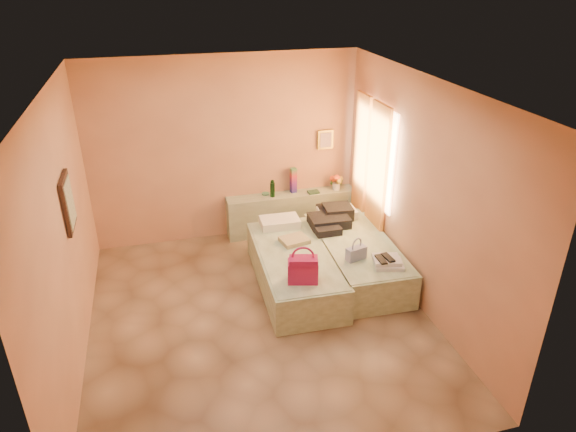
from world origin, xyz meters
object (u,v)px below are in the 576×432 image
object	(u,v)px
headboard_ledge	(291,212)
bed_right	(356,257)
towel_stack	(389,262)
blue_handbag	(356,253)
green_book	(313,192)
magenta_handbag	(303,269)
flower_vase	(336,181)
water_bottle	(272,189)
bed_left	(295,269)

from	to	relation	value
headboard_ledge	bed_right	world-z (taller)	headboard_ledge
bed_right	towel_stack	bearing A→B (deg)	-75.86
headboard_ledge	blue_handbag	bearing A→B (deg)	-79.80
green_book	magenta_handbag	distance (m)	2.29
magenta_handbag	flower_vase	bearing A→B (deg)	75.81
bed_right	blue_handbag	bearing A→B (deg)	-111.97
headboard_ledge	blue_handbag	distance (m)	1.93
headboard_ledge	magenta_handbag	world-z (taller)	magenta_handbag
headboard_ledge	water_bottle	bearing A→B (deg)	-174.75
magenta_handbag	blue_handbag	distance (m)	0.86
green_book	water_bottle	bearing A→B (deg)	174.07
bed_left	magenta_handbag	xyz separation A→B (m)	(-0.09, -0.66, 0.42)
bed_left	green_book	size ratio (longest dim) A/B	11.52
bed_right	water_bottle	size ratio (longest dim) A/B	7.70
headboard_ledge	towel_stack	xyz separation A→B (m)	(0.67, -2.14, 0.23)
blue_handbag	water_bottle	bearing A→B (deg)	92.54
bed_left	blue_handbag	distance (m)	0.86
headboard_ledge	flower_vase	xyz separation A→B (m)	(0.74, -0.02, 0.47)
magenta_handbag	blue_handbag	xyz separation A→B (m)	(0.80, 0.31, -0.08)
water_bottle	magenta_handbag	world-z (taller)	water_bottle
bed_left	green_book	world-z (taller)	green_book
green_book	blue_handbag	distance (m)	1.83
green_book	magenta_handbag	size ratio (longest dim) A/B	0.49
water_bottle	headboard_ledge	bearing A→B (deg)	5.25
bed_right	blue_handbag	distance (m)	0.57
headboard_ledge	flower_vase	world-z (taller)	flower_vase
bed_right	water_bottle	xyz separation A→B (m)	(-0.84, 1.43, 0.53)
magenta_handbag	blue_handbag	world-z (taller)	magenta_handbag
bed_right	green_book	distance (m)	1.48
water_bottle	magenta_handbag	size ratio (longest dim) A/B	0.73
flower_vase	blue_handbag	distance (m)	1.92
green_book	flower_vase	xyz separation A→B (m)	(0.39, 0.03, 0.13)
bed_right	magenta_handbag	distance (m)	1.30
bed_left	blue_handbag	size ratio (longest dim) A/B	7.55
green_book	towel_stack	xyz separation A→B (m)	(0.33, -2.08, -0.11)
bed_left	flower_vase	xyz separation A→B (m)	(1.11, 1.51, 0.55)
green_book	bed_left	bearing A→B (deg)	-119.57
bed_right	flower_vase	xyz separation A→B (m)	(0.21, 1.44, 0.55)
headboard_ledge	bed_right	distance (m)	1.55
headboard_ledge	magenta_handbag	distance (m)	2.27
bed_left	flower_vase	size ratio (longest dim) A/B	6.81
blue_handbag	towel_stack	size ratio (longest dim) A/B	0.76
water_bottle	bed_right	bearing A→B (deg)	-59.75
bed_left	blue_handbag	xyz separation A→B (m)	(0.71, -0.35, 0.34)
bed_right	green_book	bearing A→B (deg)	98.97
flower_vase	headboard_ledge	bearing A→B (deg)	178.32
water_bottle	blue_handbag	xyz separation A→B (m)	(0.65, -1.86, -0.19)
green_book	flower_vase	bearing A→B (deg)	1.17
headboard_ledge	bed_left	size ratio (longest dim) A/B	1.02
bed_right	flower_vase	bearing A→B (deg)	83.33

